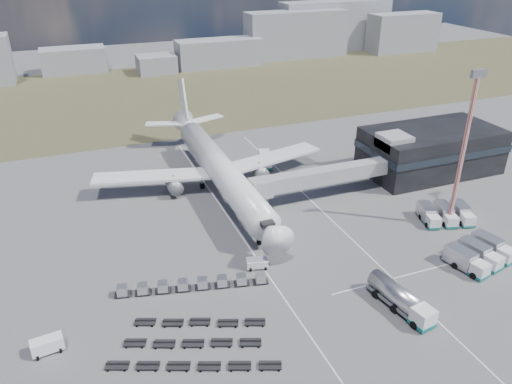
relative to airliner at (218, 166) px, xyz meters
name	(u,v)px	position (x,y,z in m)	size (l,w,h in m)	color
ground	(280,272)	(0.00, -32.38, -5.29)	(420.00, 420.00, 0.00)	#565659
grass_strip	(151,95)	(0.00, 77.62, -5.29)	(420.00, 90.00, 0.01)	#48422B
lane_markings	(325,250)	(9.77, -29.38, -5.29)	(47.12, 110.00, 0.01)	silver
terminal	(430,149)	(47.77, -8.41, -0.04)	(30.40, 16.40, 11.00)	black
jet_bridge	(312,178)	(15.90, -11.95, -0.24)	(30.30, 3.80, 7.05)	#939399
airliner	(218,166)	(0.00, 0.00, 0.00)	(51.59, 64.53, 17.62)	white
skyline	(143,48)	(5.17, 116.73, 3.61)	(295.84, 25.98, 22.64)	gray
fuel_tanker	(401,299)	(12.53, -46.79, -3.49)	(4.54, 11.48, 3.61)	white
pushback_tug	(257,264)	(-2.88, -29.79, -4.52)	(3.47, 1.95, 1.54)	white
utility_van	(47,346)	(-34.84, -37.31, -4.22)	(3.98, 1.80, 2.15)	white
catering_truck	(265,160)	(13.90, 7.68, -3.78)	(4.24, 6.91, 2.96)	white
service_trucks_near	(480,254)	(31.77, -41.71, -3.69)	(11.05, 9.25, 2.95)	white
service_trucks_far	(445,214)	(35.81, -28.64, -3.82)	(10.42, 8.91, 2.71)	white
uld_row	(193,284)	(-14.08, -31.50, -4.35)	(23.07, 6.53, 1.58)	black
baggage_dollies	(187,381)	(-19.42, -48.86, -4.95)	(27.28, 27.55, 0.69)	black
floodlight_mast	(463,153)	(35.45, -30.19, 9.27)	(2.73, 2.24, 29.06)	#B32A1C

